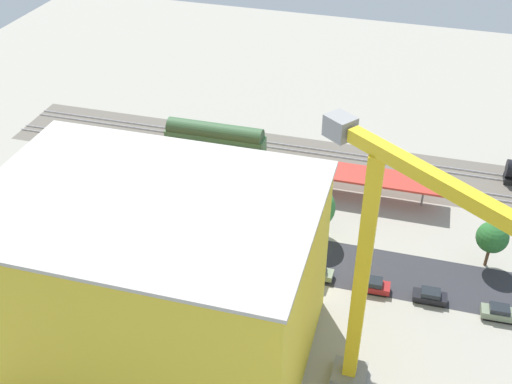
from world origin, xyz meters
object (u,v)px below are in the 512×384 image
at_px(freight_coach_far, 215,139).
at_px(street_tree_1, 313,207).
at_px(street_tree_0, 492,237).
at_px(box_truck_0, 289,262).
at_px(box_truck_1, 197,243).
at_px(platform_canopy_near, 260,160).
at_px(parked_car_4, 257,262).
at_px(parked_car_2, 372,286).
at_px(parked_car_6, 161,244).
at_px(construction_building, 155,279).
at_px(parked_car_3, 315,272).
at_px(parked_car_5, 212,252).
at_px(street_tree_2, 304,213).
at_px(parked_car_1, 430,296).
at_px(traffic_light, 279,250).
at_px(tower_crane, 386,264).
at_px(parked_car_0, 498,313).

bearing_deg(freight_coach_far, street_tree_1, 140.52).
bearing_deg(freight_coach_far, street_tree_0, 159.86).
height_order(box_truck_0, box_truck_1, box_truck_0).
xyz_separation_m(platform_canopy_near, parked_car_4, (-5.48, 19.67, -2.97)).
bearing_deg(parked_car_4, box_truck_1, -3.28).
height_order(parked_car_2, street_tree_1, street_tree_1).
distance_m(parked_car_6, construction_building, 19.44).
relative_size(parked_car_3, parked_car_5, 1.03).
bearing_deg(parked_car_3, parked_car_5, 0.10).
height_order(street_tree_1, street_tree_2, street_tree_1).
relative_size(platform_canopy_near, box_truck_0, 6.23).
bearing_deg(box_truck_1, parked_car_4, 176.72).
bearing_deg(parked_car_1, parked_car_4, 0.18).
distance_m(construction_building, traffic_light, 18.49).
xyz_separation_m(freight_coach_far, tower_crane, (-31.41, 40.83, 15.04)).
height_order(box_truck_1, street_tree_2, street_tree_2).
height_order(parked_car_1, parked_car_4, parked_car_4).
xyz_separation_m(construction_building, street_tree_0, (-35.18, -24.72, -5.31)).
bearing_deg(traffic_light, parked_car_1, -176.89).
bearing_deg(parked_car_0, street_tree_1, -19.51).
bearing_deg(parked_car_2, parked_car_0, 178.81).
distance_m(parked_car_4, parked_car_6, 13.51).
xyz_separation_m(parked_car_5, street_tree_1, (-11.84, -7.96, 4.31)).
relative_size(platform_canopy_near, parked_car_5, 12.22).
height_order(parked_car_1, box_truck_0, box_truck_0).
bearing_deg(construction_building, street_tree_0, -146.04).
bearing_deg(tower_crane, parked_car_5, -35.17).
relative_size(freight_coach_far, street_tree_0, 2.49).
relative_size(construction_building, street_tree_2, 4.80).
xyz_separation_m(freight_coach_far, parked_car_0, (-44.79, 25.32, -2.32)).
relative_size(parked_car_2, street_tree_0, 0.69).
bearing_deg(box_truck_1, parked_car_2, 178.45).
bearing_deg(parked_car_6, parked_car_3, -178.63).
height_order(construction_building, street_tree_1, construction_building).
xyz_separation_m(construction_building, traffic_light, (-9.59, -14.81, -5.54)).
bearing_deg(platform_canopy_near, traffic_light, 112.59).
bearing_deg(tower_crane, construction_building, -0.50).
bearing_deg(parked_car_0, parked_car_2, -1.19).
height_order(parked_car_3, parked_car_5, parked_car_3).
distance_m(platform_canopy_near, street_tree_0, 35.83).
bearing_deg(box_truck_0, street_tree_0, -160.33).
xyz_separation_m(parked_car_4, street_tree_0, (-28.70, -8.95, 3.90)).
relative_size(parked_car_0, box_truck_1, 0.45).
height_order(parked_car_3, box_truck_1, box_truck_1).
height_order(parked_car_2, box_truck_1, box_truck_1).
height_order(freight_coach_far, parked_car_6, freight_coach_far).
bearing_deg(parked_car_0, street_tree_2, -17.27).
distance_m(parked_car_1, box_truck_1, 30.61).
height_order(parked_car_1, street_tree_2, street_tree_2).
bearing_deg(box_truck_0, parked_car_4, 2.83).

